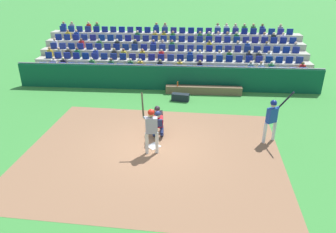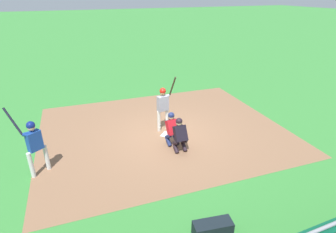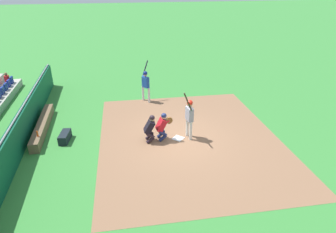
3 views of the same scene
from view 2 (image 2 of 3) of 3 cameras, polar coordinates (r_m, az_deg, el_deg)
ground_plane at (r=10.82m, az=-0.11°, el=-3.90°), size 160.00×160.00×0.00m
infield_dirt_patch at (r=11.22m, az=-1.07°, el=-2.74°), size 10.02×8.33×0.01m
home_plate_marker at (r=10.81m, az=-0.11°, el=-3.83°), size 0.62×0.62×0.02m
batter_at_plate at (r=10.73m, az=-1.02°, el=2.59°), size 0.67×0.54×2.32m
catcher_crouching at (r=9.89m, az=0.88°, el=-2.17°), size 0.49×0.73×1.28m
home_plate_umpire at (r=9.48m, az=2.51°, el=-3.62°), size 0.47×0.49×1.27m
equipment_duffel_bag at (r=6.90m, az=9.35°, el=-22.25°), size 0.96×0.50×0.38m
on_deck_batter at (r=9.05m, az=-26.33°, el=-4.82°), size 0.95×0.50×2.25m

